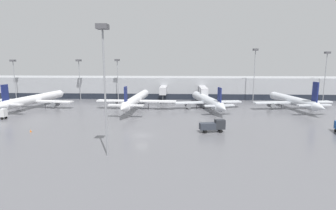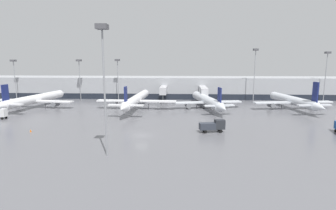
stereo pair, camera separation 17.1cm
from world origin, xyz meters
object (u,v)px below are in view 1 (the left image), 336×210
Objects in this scene: apron_light_mast_2 at (117,68)px; apron_light_mast_7 at (104,56)px; service_truck_0 at (213,125)px; apron_light_mast_1 at (255,61)px; parked_jet_1 at (34,99)px; parked_jet_2 at (293,101)px; parked_jet_3 at (136,99)px; apron_light_mast_3 at (13,68)px; traffic_cone_0 at (31,131)px; apron_light_mast_6 at (79,68)px; apron_light_mast_0 at (326,63)px; parked_jet_0 at (207,101)px.

apron_light_mast_7 is (12.94, -62.73, 3.39)m from apron_light_mast_2.
apron_light_mast_7 is (-19.87, -15.93, 15.20)m from service_truck_0.
service_truck_0 is 0.29× the size of apron_light_mast_1.
parked_jet_1 is 88.25m from parked_jet_2.
service_truck_0 is 29.66m from apron_light_mast_7.
parked_jet_3 is 57.67m from apron_light_mast_3.
traffic_cone_0 is (16.42, -31.02, -2.56)m from parked_jet_1.
apron_light_mast_2 is (-32.82, 46.80, 11.81)m from service_truck_0.
parked_jet_1 is 21.91m from apron_light_mast_6.
apron_light_mast_7 is at bearing -137.24° from apron_light_mast_0.
apron_light_mast_0 is 0.95× the size of apron_light_mast_1.
apron_light_mast_7 reaches higher than parked_jet_3.
parked_jet_3 reaches higher than service_truck_0.
traffic_cone_0 is at bearing 171.86° from service_truck_0.
apron_light_mast_2 is at bearing 101.66° from apron_light_mast_7.
parked_jet_1 is at bearing -44.71° from apron_light_mast_3.
apron_light_mast_2 is 15.30m from apron_light_mast_6.
apron_light_mast_3 reaches higher than parked_jet_2.
parked_jet_2 is 1.67× the size of apron_light_mast_0.
service_truck_0 is (22.21, -27.95, -1.72)m from parked_jet_3.
apron_light_mast_7 is (-50.18, -46.34, 13.93)m from parked_jet_2.
apron_light_mast_7 reaches higher than parked_jet_0.
apron_light_mast_7 reaches higher than service_truck_0.
parked_jet_0 is 1.75× the size of apron_light_mast_1.
apron_light_mast_1 is (19.58, 14.82, 13.49)m from parked_jet_0.
apron_light_mast_7 is at bearing -132.56° from parked_jet_1.
apron_light_mast_2 is (-63.13, 16.39, 10.54)m from parked_jet_2.
parked_jet_1 is at bearing 130.19° from apron_light_mast_7.
parked_jet_2 is at bearing -11.04° from apron_light_mast_6.
apron_light_mast_7 is (21.63, -14.03, 16.46)m from traffic_cone_0.
apron_light_mast_1 is (-9.06, 15.40, 13.24)m from parked_jet_2.
apron_light_mast_2 is (-82.37, -1.48, -1.96)m from apron_light_mast_0.
parked_jet_2 is 1.95× the size of apron_light_mast_2.
apron_light_mast_2 reaches higher than apron_light_mast_3.
parked_jet_3 reaches higher than parked_jet_0.
parked_jet_3 is 35.66m from traffic_cone_0.
apron_light_mast_6 is at bearing -175.86° from apron_light_mast_2.
parked_jet_2 is (88.24, 1.28, -0.04)m from parked_jet_1.
traffic_cone_0 is 0.03× the size of apron_light_mast_1.
apron_light_mast_3 is 27.74m from apron_light_mast_6.
apron_light_mast_1 is at bearing 37.24° from traffic_cone_0.
parked_jet_1 is 64.85m from service_truck_0.
apron_light_mast_1 reaches higher than apron_light_mast_0.
parked_jet_2 is 42.95m from service_truck_0.
parked_jet_2 is 107.87m from apron_light_mast_3.
apron_light_mast_1 is at bearing -64.01° from parked_jet_0.
parked_jet_0 is 24.08m from parked_jet_3.
parked_jet_3 is 2.37× the size of apron_light_mast_3.
parked_jet_3 is 2.36× the size of apron_light_mast_6.
apron_light_mast_2 is 42.98m from apron_light_mast_3.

